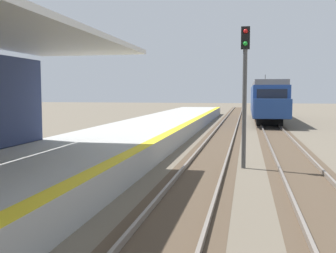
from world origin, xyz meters
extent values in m
cube|color=#A8A8A3|center=(-2.50, 16.00, 0.45)|extent=(5.00, 80.00, 0.90)
cube|color=yellow|center=(-0.25, 16.00, 0.90)|extent=(0.50, 80.00, 0.01)
cube|color=#4C3D2D|center=(1.90, 20.00, 0.00)|extent=(2.34, 120.00, 0.01)
cube|color=slate|center=(1.18, 20.00, 0.08)|extent=(0.08, 120.00, 0.15)
cube|color=slate|center=(2.62, 20.00, 0.08)|extent=(0.08, 120.00, 0.15)
cube|color=#4C3D2D|center=(5.30, 20.00, 0.00)|extent=(2.34, 120.00, 0.01)
cube|color=slate|center=(4.58, 20.00, 0.08)|extent=(0.08, 120.00, 0.15)
cube|color=slate|center=(6.02, 20.00, 0.08)|extent=(0.08, 120.00, 0.15)
cube|color=navy|center=(5.30, 45.24, 2.07)|extent=(2.90, 18.00, 2.70)
cube|color=slate|center=(5.30, 45.24, 3.64)|extent=(2.67, 18.00, 0.44)
cube|color=black|center=(5.30, 36.22, 2.48)|extent=(2.32, 0.06, 1.21)
cube|color=navy|center=(5.30, 35.44, 1.60)|extent=(2.78, 1.60, 1.49)
cube|color=black|center=(6.76, 45.24, 2.48)|extent=(0.04, 15.84, 0.86)
cylinder|color=#333333|center=(5.30, 48.84, 4.31)|extent=(0.06, 0.06, 0.90)
cube|color=black|center=(5.30, 39.39, 0.36)|extent=(2.17, 2.20, 0.72)
cube|color=black|center=(5.30, 51.09, 0.36)|extent=(2.17, 2.20, 0.72)
cylinder|color=#4C4C4C|center=(3.30, 19.05, 2.20)|extent=(0.16, 0.16, 4.40)
cube|color=black|center=(3.30, 19.05, 4.80)|extent=(0.32, 0.24, 0.80)
sphere|color=red|center=(3.30, 18.91, 5.02)|extent=(0.16, 0.16, 0.16)
sphere|color=green|center=(3.30, 18.91, 4.58)|extent=(0.16, 0.16, 0.16)
camera|label=1|loc=(3.39, 4.15, 2.83)|focal=42.39mm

